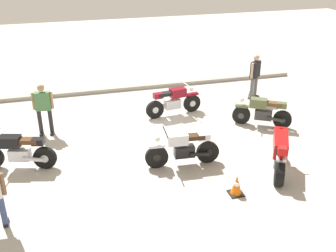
% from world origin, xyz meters
% --- Properties ---
extents(ground_plane, '(40.00, 40.00, 0.00)m').
position_xyz_m(ground_plane, '(0.00, 0.00, 0.00)').
color(ground_plane, '#B7B2A8').
extents(curb_edge, '(14.00, 0.30, 0.15)m').
position_xyz_m(curb_edge, '(0.00, 4.60, 0.07)').
color(curb_edge, '#9C978F').
rests_on(curb_edge, ground).
extents(motorcycle_black_cruiser, '(2.04, 0.89, 1.09)m').
position_xyz_m(motorcycle_black_cruiser, '(-4.27, -0.74, 0.52)').
color(motorcycle_black_cruiser, black).
rests_on(motorcycle_black_cruiser, ground).
extents(motorcycle_red_sportbike, '(1.09, 1.82, 1.14)m').
position_xyz_m(motorcycle_red_sportbike, '(2.50, -2.74, 0.59)').
color(motorcycle_red_sportbike, black).
rests_on(motorcycle_red_sportbike, ground).
extents(motorcycle_silver_cruiser, '(2.09, 0.70, 1.09)m').
position_xyz_m(motorcycle_silver_cruiser, '(0.10, -1.76, 0.52)').
color(motorcycle_silver_cruiser, black).
rests_on(motorcycle_silver_cruiser, ground).
extents(motorcycle_maroon_cruiser, '(2.08, 0.70, 1.09)m').
position_xyz_m(motorcycle_maroon_cruiser, '(0.80, 1.64, 0.52)').
color(motorcycle_maroon_cruiser, black).
rests_on(motorcycle_maroon_cruiser, ground).
extents(motorcycle_olive_vintage, '(1.75, 1.14, 1.07)m').
position_xyz_m(motorcycle_olive_vintage, '(3.41, -0.01, 0.49)').
color(motorcycle_olive_vintage, black).
rests_on(motorcycle_olive_vintage, ground).
extents(person_in_black_shirt, '(0.58, 0.53, 1.75)m').
position_xyz_m(person_in_black_shirt, '(4.26, 2.36, 1.01)').
color(person_in_black_shirt, '#59595B').
rests_on(person_in_black_shirt, ground).
extents(person_in_green_shirt, '(0.66, 0.35, 1.69)m').
position_xyz_m(person_in_green_shirt, '(-3.56, 1.25, 0.97)').
color(person_in_green_shirt, '#262628').
rests_on(person_in_green_shirt, ground).
extents(traffic_cone, '(0.36, 0.36, 0.53)m').
position_xyz_m(traffic_cone, '(0.96, -3.46, 0.26)').
color(traffic_cone, black).
rests_on(traffic_cone, ground).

